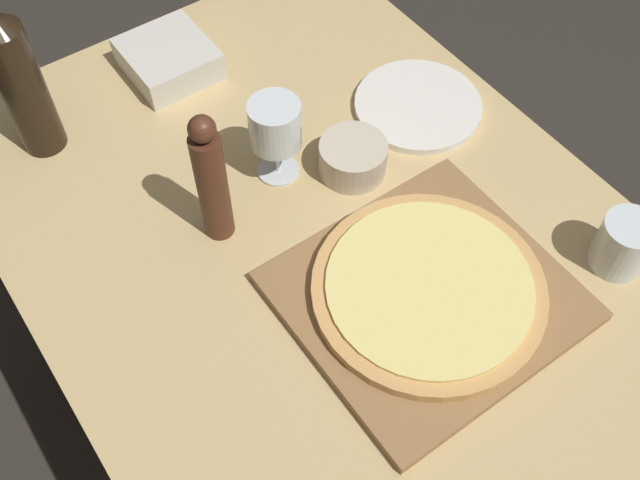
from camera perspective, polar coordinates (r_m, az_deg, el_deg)
ground_plane at (r=1.82m, az=1.52°, el=-15.47°), size 12.00×12.00×0.00m
dining_table at (r=1.21m, az=2.21°, el=-4.74°), size 0.87×1.36×0.78m
cutting_board at (r=1.09m, az=8.16°, el=-4.26°), size 0.38×0.36×0.02m
pizza at (r=1.08m, az=8.28°, el=-3.70°), size 0.34×0.34×0.02m
wine_bottle at (r=1.26m, az=-21.97°, el=11.26°), size 0.07×0.07×0.34m
pepper_mill at (r=1.08m, az=-8.27°, el=4.48°), size 0.05×0.05×0.24m
wine_glass at (r=1.16m, az=-3.44°, el=8.61°), size 0.08×0.08×0.15m
small_bowl at (r=1.21m, az=2.53°, el=6.27°), size 0.11×0.11×0.06m
drinking_tumbler at (r=1.18m, az=22.11°, el=-0.29°), size 0.08×0.08×0.09m
dinner_plate at (r=1.34m, az=7.46°, el=10.12°), size 0.22×0.22×0.01m
food_container at (r=1.41m, az=-11.46°, el=13.37°), size 0.15×0.16×0.05m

